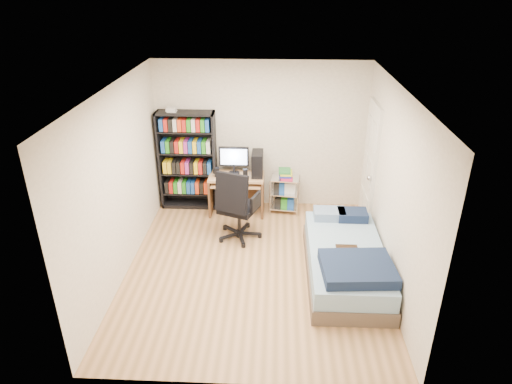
# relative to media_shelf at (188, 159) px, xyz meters

# --- Properties ---
(room) EXTENTS (3.58, 4.08, 2.58)m
(room) POSITION_rel_media_shelf_xyz_m (1.22, -1.84, 0.38)
(room) COLOR tan
(room) RESTS_ON ground
(media_shelf) EXTENTS (0.95, 0.32, 1.76)m
(media_shelf) POSITION_rel_media_shelf_xyz_m (0.00, 0.00, 0.00)
(media_shelf) COLOR black
(media_shelf) RESTS_ON room
(computer_desk) EXTENTS (0.91, 0.53, 1.15)m
(computer_desk) POSITION_rel_media_shelf_xyz_m (0.93, -0.16, -0.25)
(computer_desk) COLOR tan
(computer_desk) RESTS_ON room
(office_chair) EXTENTS (0.88, 0.88, 1.15)m
(office_chair) POSITION_rel_media_shelf_xyz_m (0.93, -1.06, -0.50)
(office_chair) COLOR black
(office_chair) RESTS_ON room
(wire_cart) EXTENTS (0.52, 0.40, 0.77)m
(wire_cart) POSITION_rel_media_shelf_xyz_m (1.65, -0.14, -0.36)
(wire_cart) COLOR silver
(wire_cart) RESTS_ON room
(bed) EXTENTS (1.01, 2.02, 0.58)m
(bed) POSITION_rel_media_shelf_xyz_m (2.45, -1.98, -0.62)
(bed) COLOR brown
(bed) RESTS_ON room
(door) EXTENTS (0.12, 0.80, 2.00)m
(door) POSITION_rel_media_shelf_xyz_m (2.94, -0.49, 0.13)
(door) COLOR silver
(door) RESTS_ON room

